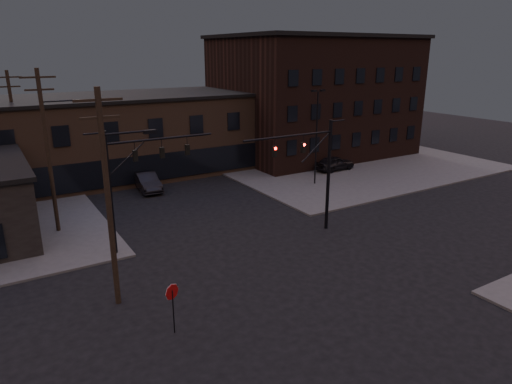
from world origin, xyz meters
TOP-DOWN VIEW (x-y plane):
  - ground at (0.00, 0.00)m, footprint 140.00×140.00m
  - sidewalk_ne at (22.00, 22.00)m, footprint 30.00×30.00m
  - building_row at (0.00, 28.00)m, footprint 40.00×12.00m
  - building_right at (22.00, 26.00)m, footprint 22.00×16.00m
  - traffic_signal_near at (5.36, 4.50)m, footprint 7.12×0.24m
  - traffic_signal_far at (-6.72, 8.00)m, footprint 7.12×0.24m
  - stop_sign at (-8.00, -1.99)m, footprint 0.72×0.33m
  - utility_pole_near at (-9.43, 2.00)m, footprint 3.70×0.28m
  - utility_pole_mid at (-10.44, 14.00)m, footprint 3.70×0.28m
  - utility_pole_far at (-11.50, 26.00)m, footprint 2.20×0.28m
  - lot_light_a at (13.00, 14.00)m, footprint 1.50×0.28m
  - lot_light_b at (19.00, 19.00)m, footprint 1.50×0.28m
  - parked_car_lot_a at (18.10, 17.00)m, footprint 4.72×2.10m
  - parked_car_lot_b at (22.31, 24.27)m, footprint 5.08×2.31m
  - car_crossing at (-1.59, 20.82)m, footprint 2.08×5.16m

SIDE VIEW (x-z plane):
  - ground at x=0.00m, z-range 0.00..0.00m
  - sidewalk_ne at x=22.00m, z-range 0.00..0.15m
  - car_crossing at x=-1.59m, z-range 0.00..1.67m
  - parked_car_lot_b at x=22.31m, z-range 0.15..1.59m
  - parked_car_lot_a at x=18.10m, z-range 0.15..1.73m
  - stop_sign at x=-8.00m, z-range 0.60..3.08m
  - building_row at x=0.00m, z-range 0.00..8.00m
  - traffic_signal_near at x=5.36m, z-range 0.93..8.93m
  - traffic_signal_far at x=-6.72m, z-range 1.01..9.01m
  - lot_light_a at x=13.00m, z-range 0.94..10.08m
  - lot_light_b at x=19.00m, z-range 0.94..10.08m
  - utility_pole_far at x=-11.50m, z-range 0.28..11.28m
  - utility_pole_near at x=-9.43m, z-range 0.37..11.37m
  - utility_pole_mid at x=-10.44m, z-range 0.38..11.88m
  - building_right at x=22.00m, z-range 0.00..14.00m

